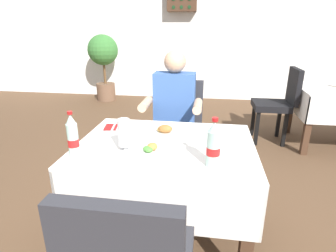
% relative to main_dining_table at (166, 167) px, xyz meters
% --- Properties ---
extents(ground_plane, '(11.00, 11.00, 0.00)m').
position_rel_main_dining_table_xyz_m(ground_plane, '(-0.09, 0.10, -0.57)').
color(ground_plane, brown).
extents(back_wall, '(11.00, 0.12, 3.17)m').
position_rel_main_dining_table_xyz_m(back_wall, '(-0.09, 4.24, 1.02)').
color(back_wall, white).
rests_on(back_wall, ground).
extents(main_dining_table, '(1.12, 0.85, 0.74)m').
position_rel_main_dining_table_xyz_m(main_dining_table, '(0.00, 0.00, 0.00)').
color(main_dining_table, white).
rests_on(main_dining_table, ground).
extents(chair_far_diner_seat, '(0.44, 0.50, 0.97)m').
position_rel_main_dining_table_xyz_m(chair_far_diner_seat, '(0.00, 0.82, -0.01)').
color(chair_far_diner_seat, '#2D2D33').
rests_on(chair_far_diner_seat, ground).
extents(seated_diner_far, '(0.50, 0.46, 1.26)m').
position_rel_main_dining_table_xyz_m(seated_diner_far, '(-0.04, 0.71, 0.14)').
color(seated_diner_far, '#282D42').
rests_on(seated_diner_far, ground).
extents(plate_near_camera, '(0.24, 0.24, 0.06)m').
position_rel_main_dining_table_xyz_m(plate_near_camera, '(-0.06, -0.14, 0.19)').
color(plate_near_camera, white).
rests_on(plate_near_camera, main_dining_table).
extents(plate_far_diner, '(0.24, 0.24, 0.07)m').
position_rel_main_dining_table_xyz_m(plate_far_diner, '(-0.03, 0.17, 0.19)').
color(plate_far_diner, white).
rests_on(plate_far_diner, main_dining_table).
extents(beer_glass_left, '(0.07, 0.07, 0.20)m').
position_rel_main_dining_table_xyz_m(beer_glass_left, '(-0.22, -0.15, 0.27)').
color(beer_glass_left, white).
rests_on(beer_glass_left, main_dining_table).
extents(cola_bottle_primary, '(0.06, 0.06, 0.28)m').
position_rel_main_dining_table_xyz_m(cola_bottle_primary, '(-0.48, -0.28, 0.29)').
color(cola_bottle_primary, silver).
rests_on(cola_bottle_primary, main_dining_table).
extents(cola_bottle_secondary, '(0.07, 0.07, 0.27)m').
position_rel_main_dining_table_xyz_m(cola_bottle_secondary, '(0.29, -0.27, 0.29)').
color(cola_bottle_secondary, silver).
rests_on(cola_bottle_secondary, main_dining_table).
extents(napkin_cutlery_set, '(0.19, 0.20, 0.01)m').
position_rel_main_dining_table_xyz_m(napkin_cutlery_set, '(-0.41, 0.23, 0.18)').
color(napkin_cutlery_set, maroon).
rests_on(napkin_cutlery_set, main_dining_table).
extents(background_chair_left, '(0.50, 0.44, 0.97)m').
position_rel_main_dining_table_xyz_m(background_chair_left, '(1.16, 1.96, -0.01)').
color(background_chair_left, black).
rests_on(background_chair_left, ground).
extents(potted_plant_corner, '(0.60, 0.60, 1.31)m').
position_rel_main_dining_table_xyz_m(potted_plant_corner, '(-1.85, 3.75, 0.29)').
color(potted_plant_corner, brown).
rests_on(potted_plant_corner, ground).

